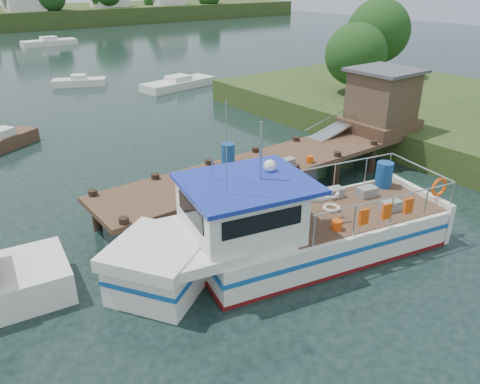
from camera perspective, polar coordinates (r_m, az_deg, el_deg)
ground_plane at (r=19.45m, az=-0.33°, el=-1.23°), size 160.00×160.00×0.00m
near_shore at (r=31.08m, az=26.73°, el=10.23°), size 16.00×30.00×7.76m
dock at (r=22.89m, az=12.91°, el=8.25°), size 16.60×3.00×4.78m
lobster_boat at (r=15.24m, az=5.07°, el=-4.85°), size 11.90×5.51×5.73m
moored_rowboat at (r=28.47m, az=-26.89°, el=5.55°), size 3.95×2.98×1.11m
moored_far at (r=69.61m, az=-22.25°, el=16.54°), size 6.87×2.44×1.16m
moored_b at (r=42.80m, az=-19.02°, el=12.59°), size 4.50×3.15×0.95m
moored_c at (r=40.17m, az=-7.51°, el=13.00°), size 6.64×3.17×1.01m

